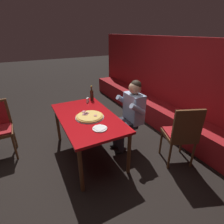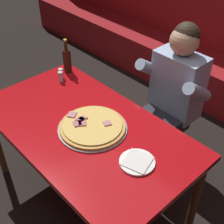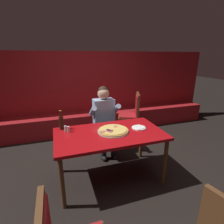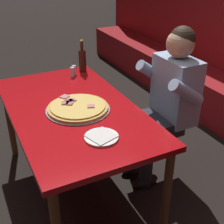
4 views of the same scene
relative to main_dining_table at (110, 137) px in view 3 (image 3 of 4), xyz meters
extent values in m
plane|color=black|center=(0.00, 0.00, -0.67)|extent=(24.00, 24.00, 0.00)
cube|color=#A3191E|center=(0.00, 2.18, 0.28)|extent=(6.80, 0.16, 1.90)
cube|color=#A3191E|center=(0.00, 1.86, -0.44)|extent=(6.46, 0.48, 0.46)
cylinder|color=brown|center=(-0.71, -0.37, -0.32)|extent=(0.06, 0.06, 0.71)
cylinder|color=brown|center=(0.71, -0.37, -0.32)|extent=(0.06, 0.06, 0.71)
cylinder|color=brown|center=(-0.71, 0.37, -0.32)|extent=(0.06, 0.06, 0.71)
cylinder|color=brown|center=(0.71, 0.37, -0.32)|extent=(0.06, 0.06, 0.71)
cube|color=#B20F14|center=(0.00, 0.00, 0.05)|extent=(1.53, 0.86, 0.04)
cylinder|color=#9E9EA3|center=(0.06, 0.02, 0.08)|extent=(0.46, 0.46, 0.01)
cylinder|color=gold|center=(0.06, 0.02, 0.09)|extent=(0.43, 0.43, 0.02)
cylinder|color=#E5BC5B|center=(0.06, 0.02, 0.11)|extent=(0.39, 0.39, 0.01)
cube|color=#B76670|center=(-0.01, -0.05, 0.12)|extent=(0.07, 0.06, 0.01)
cube|color=#B76670|center=(0.01, -0.02, 0.12)|extent=(0.07, 0.07, 0.01)
cube|color=#C6757A|center=(-0.11, -0.02, 0.12)|extent=(0.08, 0.08, 0.01)
cube|color=#A85B66|center=(-0.03, -0.01, 0.12)|extent=(0.06, 0.07, 0.01)
cube|color=#C6757A|center=(-0.02, 0.01, 0.12)|extent=(0.05, 0.06, 0.01)
cube|color=#C6757A|center=(0.12, 0.10, 0.12)|extent=(0.06, 0.07, 0.01)
cylinder|color=white|center=(0.47, 0.02, 0.08)|extent=(0.21, 0.21, 0.01)
cube|color=white|center=(0.47, 0.02, 0.09)|extent=(0.19, 0.19, 0.01)
cylinder|color=black|center=(-0.64, 0.34, 0.17)|extent=(0.07, 0.07, 0.20)
cylinder|color=black|center=(-0.64, 0.34, 0.31)|extent=(0.03, 0.03, 0.08)
cylinder|color=#B29933|center=(-0.64, 0.34, 0.36)|extent=(0.03, 0.03, 0.01)
cylinder|color=silver|center=(-0.55, 0.21, 0.11)|extent=(0.04, 0.04, 0.07)
cylinder|color=silver|center=(-0.55, 0.21, 0.10)|extent=(0.03, 0.03, 0.04)
cylinder|color=silver|center=(-0.55, 0.21, 0.15)|extent=(0.04, 0.04, 0.01)
cylinder|color=silver|center=(-0.59, 0.24, 0.11)|extent=(0.04, 0.04, 0.07)
cylinder|color=#B23323|center=(-0.59, 0.24, 0.10)|extent=(0.03, 0.03, 0.04)
cylinder|color=silver|center=(-0.59, 0.24, 0.15)|extent=(0.04, 0.04, 0.01)
ellipsoid|color=black|center=(0.04, 0.51, -0.63)|extent=(0.11, 0.24, 0.09)
ellipsoid|color=black|center=(0.24, 0.51, -0.63)|extent=(0.11, 0.24, 0.09)
cylinder|color=#282833|center=(0.04, 0.51, -0.44)|extent=(0.11, 0.11, 0.43)
cylinder|color=#282833|center=(0.24, 0.51, -0.44)|extent=(0.11, 0.11, 0.43)
cube|color=#282833|center=(0.14, 0.61, -0.16)|extent=(0.34, 0.40, 0.12)
cube|color=#9EBCE0|center=(0.14, 0.81, 0.11)|extent=(0.38, 0.22, 0.52)
cylinder|color=#9EBCE0|center=(-0.08, 0.73, 0.19)|extent=(0.09, 0.30, 0.25)
cylinder|color=#9EBCE0|center=(0.36, 0.73, 0.19)|extent=(0.09, 0.30, 0.25)
sphere|color=#D6A884|center=(0.14, 0.81, 0.47)|extent=(0.21, 0.21, 0.21)
sphere|color=#2D2319|center=(0.14, 0.83, 0.51)|extent=(0.19, 0.19, 0.19)
cylinder|color=brown|center=(0.72, 1.48, -0.44)|extent=(0.04, 0.04, 0.46)
cylinder|color=brown|center=(0.57, 1.12, -0.44)|extent=(0.04, 0.04, 0.46)
cylinder|color=brown|center=(1.07, 1.33, -0.44)|extent=(0.04, 0.04, 0.46)
cylinder|color=brown|center=(0.93, 0.98, -0.44)|extent=(0.04, 0.04, 0.46)
cube|color=brown|center=(0.82, 1.23, -0.19)|extent=(0.57, 0.57, 0.05)
cube|color=#A3191E|center=(0.82, 1.23, -0.15)|extent=(0.53, 0.53, 0.03)
cube|color=brown|center=(1.01, 1.15, 0.09)|extent=(0.20, 0.42, 0.51)
cube|color=#A3191E|center=(0.98, 1.16, 0.09)|extent=(0.16, 0.34, 0.43)
camera|label=1|loc=(2.43, -0.81, 1.33)|focal=28.00mm
camera|label=2|loc=(1.28, -0.93, 1.42)|focal=50.00mm
camera|label=3|loc=(-0.68, -2.17, 1.11)|focal=28.00mm
camera|label=4|loc=(1.92, -0.63, 1.11)|focal=50.00mm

